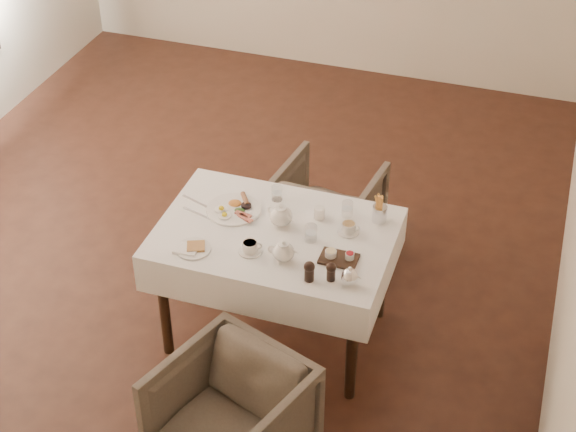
{
  "coord_description": "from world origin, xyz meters",
  "views": [
    {
      "loc": [
        1.95,
        -4.46,
        3.68
      ],
      "look_at": [
        0.75,
        -0.83,
        0.82
      ],
      "focal_mm": 55.0,
      "sensor_mm": 36.0,
      "label": 1
    }
  ],
  "objects_px": {
    "teapot_centre": "(281,215)",
    "table": "(275,248)",
    "breakfast_plate": "(234,209)",
    "armchair_near": "(231,418)",
    "armchair_far": "(327,208)"
  },
  "relations": [
    {
      "from": "table",
      "to": "armchair_near",
      "type": "height_order",
      "value": "table"
    },
    {
      "from": "table",
      "to": "armchair_near",
      "type": "xyz_separation_m",
      "value": [
        0.09,
        -0.93,
        -0.33
      ]
    },
    {
      "from": "table",
      "to": "breakfast_plate",
      "type": "bearing_deg",
      "value": 158.01
    },
    {
      "from": "table",
      "to": "teapot_centre",
      "type": "bearing_deg",
      "value": 79.97
    },
    {
      "from": "teapot_centre",
      "to": "table",
      "type": "bearing_deg",
      "value": -77.35
    },
    {
      "from": "breakfast_plate",
      "to": "teapot_centre",
      "type": "height_order",
      "value": "teapot_centre"
    },
    {
      "from": "armchair_near",
      "to": "teapot_centre",
      "type": "bearing_deg",
      "value": 114.2
    },
    {
      "from": "table",
      "to": "armchair_near",
      "type": "relative_size",
      "value": 1.91
    },
    {
      "from": "armchair_far",
      "to": "breakfast_plate",
      "type": "height_order",
      "value": "breakfast_plate"
    },
    {
      "from": "table",
      "to": "breakfast_plate",
      "type": "xyz_separation_m",
      "value": [
        -0.28,
        0.11,
        0.13
      ]
    },
    {
      "from": "table",
      "to": "teapot_centre",
      "type": "distance_m",
      "value": 0.2
    },
    {
      "from": "table",
      "to": "armchair_far",
      "type": "xyz_separation_m",
      "value": [
        0.04,
        0.91,
        -0.35
      ]
    },
    {
      "from": "breakfast_plate",
      "to": "teapot_centre",
      "type": "distance_m",
      "value": 0.3
    },
    {
      "from": "armchair_far",
      "to": "teapot_centre",
      "type": "xyz_separation_m",
      "value": [
        -0.03,
        -0.84,
        0.53
      ]
    },
    {
      "from": "armchair_far",
      "to": "breakfast_plate",
      "type": "relative_size",
      "value": 2.07
    }
  ]
}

